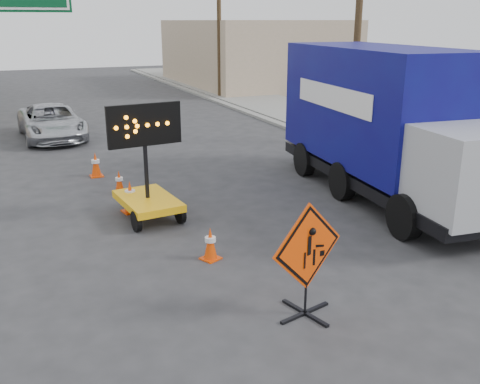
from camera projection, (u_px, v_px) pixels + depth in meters
ground at (295, 303)px, 9.08m from camera, size 100.00×100.00×0.00m
curb_right at (274, 122)px, 24.89m from camera, size 0.40×60.00×0.12m
sidewalk_right at (317, 118)px, 25.75m from camera, size 4.00×60.00×0.15m
building_right_far at (253, 53)px, 39.50m from camera, size 10.00×14.00×4.60m
utility_pole_near at (358, 17)px, 19.40m from camera, size 1.80×0.26×9.00m
utility_pole_far at (219, 19)px, 31.64m from camera, size 1.80×0.26×9.00m
construction_sign at (307, 257)px, 8.43m from camera, size 1.42×1.01×1.93m
arrow_board at (148, 193)px, 12.80m from camera, size 1.76×2.07×2.79m
pickup_truck at (52, 122)px, 21.52m from camera, size 2.53×5.02×1.36m
box_truck at (385, 131)px, 14.13m from camera, size 3.29×8.48×3.93m
cone_a at (210, 243)px, 10.65m from camera, size 0.45×0.45×0.68m
cone_b at (130, 197)px, 13.29m from camera, size 0.48×0.48×0.80m
cone_c at (119, 182)px, 14.78m from camera, size 0.43×0.43×0.64m
cone_d at (96, 165)px, 16.34m from camera, size 0.39×0.39×0.76m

